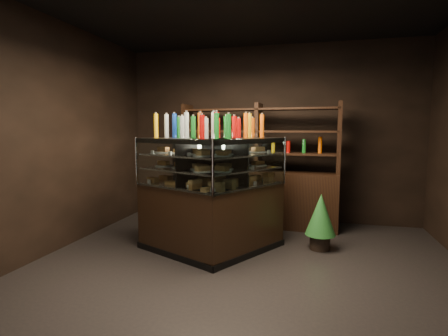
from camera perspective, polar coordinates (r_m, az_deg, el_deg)
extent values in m
plane|color=black|center=(3.99, 2.63, -17.09)|extent=(5.00, 5.00, 0.00)
cube|color=black|center=(6.13, 7.37, 5.50)|extent=(5.00, 0.02, 3.00)
cube|color=black|center=(1.31, -19.35, 2.08)|extent=(5.00, 0.02, 3.00)
cube|color=black|center=(4.82, -27.90, 4.59)|extent=(0.02, 5.00, 3.00)
cube|color=black|center=(4.57, 1.40, -8.29)|extent=(1.24, 1.47, 0.86)
cube|color=black|center=(4.68, 1.39, -12.93)|extent=(1.28, 1.52, 0.08)
cube|color=black|center=(4.42, 1.44, 4.50)|extent=(1.24, 1.47, 0.06)
cube|color=silver|center=(4.48, 1.42, -2.81)|extent=(1.17, 1.40, 0.02)
cube|color=silver|center=(4.45, 1.42, -0.22)|extent=(1.17, 1.40, 0.02)
cube|color=silver|center=(4.43, 1.43, 2.13)|extent=(1.17, 1.40, 0.02)
cube|color=white|center=(4.21, 4.79, 0.64)|extent=(0.68, 1.14, 0.61)
cylinder|color=silver|center=(4.74, 9.85, 1.21)|extent=(0.03, 0.03, 0.63)
cylinder|color=silver|center=(3.74, -1.86, -0.07)|extent=(0.03, 0.03, 0.63)
cube|color=black|center=(4.56, -5.43, -8.35)|extent=(1.48, 1.16, 0.86)
cube|color=black|center=(4.67, -5.38, -13.00)|extent=(1.52, 1.19, 0.08)
cube|color=black|center=(4.41, -5.57, 4.47)|extent=(1.48, 1.16, 0.06)
cube|color=silver|center=(4.47, -5.49, -2.85)|extent=(1.41, 1.09, 0.02)
cube|color=silver|center=(4.44, -5.52, -0.26)|extent=(1.41, 1.09, 0.02)
cube|color=silver|center=(4.42, -5.54, 2.09)|extent=(1.41, 1.09, 0.02)
cube|color=white|center=(4.20, -8.79, 0.56)|extent=(1.20, 0.56, 0.61)
cylinder|color=silver|center=(3.74, -1.86, -0.07)|extent=(0.03, 0.03, 0.63)
cylinder|color=silver|center=(4.71, -14.11, 1.08)|extent=(0.03, 0.03, 0.63)
cube|color=#B46C40|center=(4.07, -3.64, -3.21)|extent=(0.17, 0.20, 0.06)
cube|color=#B46C40|center=(4.32, 0.04, -2.64)|extent=(0.17, 0.20, 0.06)
cube|color=#B46C40|center=(4.58, 3.31, -2.12)|extent=(0.17, 0.20, 0.06)
cube|color=#B46C40|center=(4.86, 6.21, -1.65)|extent=(0.17, 0.20, 0.06)
cylinder|color=white|center=(4.10, -3.41, -0.55)|extent=(0.24, 0.24, 0.02)
cube|color=#B46C40|center=(4.09, -3.41, -0.07)|extent=(0.16, 0.19, 0.05)
cylinder|color=white|center=(4.33, -0.10, -0.17)|extent=(0.24, 0.24, 0.02)
cube|color=#B46C40|center=(4.32, -0.10, 0.28)|extent=(0.16, 0.19, 0.05)
cylinder|color=white|center=(4.57, 2.87, 0.17)|extent=(0.24, 0.24, 0.02)
cube|color=#B46C40|center=(4.56, 2.87, 0.60)|extent=(0.16, 0.19, 0.05)
cylinder|color=white|center=(4.82, 5.53, 0.47)|extent=(0.24, 0.24, 0.02)
cube|color=#B46C40|center=(4.82, 5.54, 0.88)|extent=(0.16, 0.19, 0.05)
cylinder|color=white|center=(4.08, -3.43, 2.00)|extent=(0.24, 0.24, 0.02)
cube|color=#B46C40|center=(4.08, -3.43, 2.48)|extent=(0.16, 0.19, 0.05)
cylinder|color=white|center=(4.31, -0.10, 2.24)|extent=(0.24, 0.24, 0.02)
cube|color=#B46C40|center=(4.31, -0.10, 2.70)|extent=(0.16, 0.19, 0.05)
cylinder|color=white|center=(4.55, 2.88, 2.46)|extent=(0.24, 0.24, 0.02)
cube|color=#B46C40|center=(4.55, 2.88, 2.89)|extent=(0.16, 0.19, 0.05)
cylinder|color=white|center=(4.81, 5.56, 2.64)|extent=(0.24, 0.24, 0.02)
cube|color=#B46C40|center=(4.80, 5.56, 3.05)|extent=(0.16, 0.19, 0.05)
cube|color=#B46C40|center=(4.84, -10.46, -1.76)|extent=(0.20, 0.16, 0.06)
cube|color=#B46C40|center=(4.57, -7.44, -2.19)|extent=(0.20, 0.16, 0.06)
cube|color=#B46C40|center=(4.31, -4.05, -2.67)|extent=(0.20, 0.16, 0.06)
cube|color=#B46C40|center=(4.07, -0.23, -3.19)|extent=(0.20, 0.16, 0.06)
cylinder|color=white|center=(4.80, -9.80, 0.38)|extent=(0.24, 0.24, 0.02)
cube|color=#B46C40|center=(4.80, -9.80, 0.79)|extent=(0.19, 0.15, 0.05)
cylinder|color=white|center=(4.56, -7.02, 0.11)|extent=(0.24, 0.24, 0.02)
cube|color=#B46C40|center=(4.55, -7.03, 0.54)|extent=(0.19, 0.15, 0.05)
cylinder|color=white|center=(4.32, -3.94, -0.20)|extent=(0.24, 0.24, 0.02)
cube|color=#B46C40|center=(4.32, -3.94, 0.26)|extent=(0.19, 0.15, 0.05)
cylinder|color=white|center=(4.10, -0.51, -0.54)|extent=(0.24, 0.24, 0.02)
cube|color=#B46C40|center=(4.10, -0.51, -0.06)|extent=(0.19, 0.15, 0.05)
cylinder|color=white|center=(4.79, -9.84, 2.56)|extent=(0.24, 0.24, 0.02)
cube|color=#B46C40|center=(4.78, -9.85, 2.98)|extent=(0.19, 0.15, 0.05)
cylinder|color=white|center=(4.54, -7.05, 2.41)|extent=(0.24, 0.24, 0.02)
cube|color=#B46C40|center=(4.54, -7.06, 2.84)|extent=(0.19, 0.15, 0.05)
cylinder|color=white|center=(4.30, -3.96, 2.22)|extent=(0.24, 0.24, 0.02)
cube|color=#B46C40|center=(4.30, -3.96, 2.68)|extent=(0.19, 0.15, 0.05)
cylinder|color=white|center=(4.08, -0.52, 2.01)|extent=(0.24, 0.24, 0.02)
cube|color=#B46C40|center=(4.08, -0.52, 2.50)|extent=(0.19, 0.15, 0.05)
cylinder|color=black|center=(4.03, -4.02, 6.72)|extent=(0.06, 0.06, 0.28)
cylinder|color=silver|center=(4.04, -4.04, 8.85)|extent=(0.03, 0.03, 0.02)
cylinder|color=silver|center=(4.11, -2.85, 6.72)|extent=(0.06, 0.06, 0.28)
cylinder|color=silver|center=(4.11, -2.86, 8.81)|extent=(0.03, 0.03, 0.02)
cylinder|color=#D8590A|center=(4.18, -1.72, 6.72)|extent=(0.06, 0.06, 0.28)
cylinder|color=silver|center=(4.19, -1.72, 8.78)|extent=(0.03, 0.03, 0.02)
cylinder|color=#0F38B2|center=(4.26, -0.63, 6.72)|extent=(0.06, 0.06, 0.28)
cylinder|color=silver|center=(4.26, -0.63, 8.74)|extent=(0.03, 0.03, 0.02)
cylinder|color=#B20C0A|center=(4.34, 0.43, 6.71)|extent=(0.06, 0.06, 0.28)
cylinder|color=silver|center=(4.34, 0.43, 8.69)|extent=(0.03, 0.03, 0.02)
cylinder|color=#147223|center=(4.42, 1.44, 6.71)|extent=(0.06, 0.06, 0.28)
cylinder|color=silver|center=(4.42, 1.45, 8.65)|extent=(0.03, 0.03, 0.02)
cylinder|color=yellow|center=(4.50, 2.42, 6.70)|extent=(0.06, 0.06, 0.28)
cylinder|color=silver|center=(4.50, 2.43, 8.61)|extent=(0.03, 0.03, 0.02)
cylinder|color=black|center=(4.58, 3.37, 6.69)|extent=(0.06, 0.06, 0.28)
cylinder|color=silver|center=(4.59, 3.38, 8.56)|extent=(0.03, 0.03, 0.02)
cylinder|color=silver|center=(4.67, 4.28, 6.67)|extent=(0.06, 0.06, 0.28)
cylinder|color=silver|center=(4.67, 4.29, 8.52)|extent=(0.03, 0.03, 0.02)
cylinder|color=#D8590A|center=(4.75, 5.15, 6.66)|extent=(0.06, 0.06, 0.28)
cylinder|color=silver|center=(4.75, 5.17, 8.47)|extent=(0.03, 0.03, 0.02)
cylinder|color=#0F38B2|center=(4.84, 6.00, 6.65)|extent=(0.06, 0.06, 0.28)
cylinder|color=silver|center=(4.84, 6.02, 8.42)|extent=(0.03, 0.03, 0.02)
cylinder|color=black|center=(4.82, -10.33, 6.58)|extent=(0.06, 0.06, 0.28)
cylinder|color=silver|center=(4.82, -10.37, 8.36)|extent=(0.03, 0.03, 0.02)
cylinder|color=silver|center=(4.73, -9.45, 6.60)|extent=(0.06, 0.06, 0.28)
cylinder|color=silver|center=(4.73, -9.48, 8.42)|extent=(0.03, 0.03, 0.02)
cylinder|color=#D8590A|center=(4.65, -8.54, 6.62)|extent=(0.06, 0.06, 0.28)
cylinder|color=silver|center=(4.65, -8.57, 8.47)|extent=(0.03, 0.03, 0.02)
cylinder|color=#0F38B2|center=(4.57, -7.59, 6.64)|extent=(0.06, 0.06, 0.28)
cylinder|color=silver|center=(4.57, -7.62, 8.52)|extent=(0.03, 0.03, 0.02)
cylinder|color=#B20C0A|center=(4.49, -6.61, 6.66)|extent=(0.06, 0.06, 0.28)
cylinder|color=silver|center=(4.49, -6.63, 8.57)|extent=(0.03, 0.03, 0.02)
cylinder|color=#147223|center=(4.41, -5.59, 6.68)|extent=(0.06, 0.06, 0.28)
cylinder|color=silver|center=(4.41, -5.61, 8.63)|extent=(0.03, 0.03, 0.02)
cylinder|color=yellow|center=(4.33, -4.54, 6.69)|extent=(0.06, 0.06, 0.28)
cylinder|color=silver|center=(4.34, -4.56, 8.68)|extent=(0.03, 0.03, 0.02)
cylinder|color=black|center=(4.26, -3.45, 6.71)|extent=(0.06, 0.06, 0.28)
cylinder|color=silver|center=(4.26, -3.46, 8.73)|extent=(0.03, 0.03, 0.02)
cylinder|color=silver|center=(4.18, -2.32, 6.72)|extent=(0.06, 0.06, 0.28)
cylinder|color=silver|center=(4.19, -2.33, 8.77)|extent=(0.03, 0.03, 0.02)
cylinder|color=#D8590A|center=(4.11, -1.15, 6.73)|extent=(0.06, 0.06, 0.28)
cylinder|color=silver|center=(4.11, -1.16, 8.82)|extent=(0.03, 0.03, 0.02)
cylinder|color=#0F38B2|center=(4.04, 0.06, 6.74)|extent=(0.06, 0.06, 0.28)
cylinder|color=silver|center=(4.04, 0.06, 8.86)|extent=(0.03, 0.03, 0.02)
cylinder|color=black|center=(4.90, 15.38, -11.56)|extent=(0.26, 0.26, 0.20)
cone|color=#17521C|center=(4.80, 15.51, -7.30)|extent=(0.40, 0.40, 0.55)
cone|color=#17521C|center=(4.76, 15.58, -5.18)|extent=(0.31, 0.31, 0.38)
cube|color=black|center=(5.81, 5.53, -4.94)|extent=(2.57, 0.56, 0.90)
cube|color=black|center=(6.08, -5.97, 5.04)|extent=(0.08, 0.38, 1.10)
cube|color=black|center=(5.70, 5.64, 4.96)|extent=(0.08, 0.38, 1.10)
cube|color=black|center=(5.59, 18.29, 4.64)|extent=(0.08, 0.38, 1.10)
cube|color=black|center=(5.71, 5.61, 2.45)|extent=(2.52, 0.52, 0.03)
cube|color=black|center=(5.70, 5.65, 5.97)|extent=(2.52, 0.52, 0.03)
cube|color=black|center=(5.71, 5.69, 9.48)|extent=(2.52, 0.52, 0.03)
cylinder|color=black|center=(5.98, -3.52, 3.85)|extent=(0.06, 0.06, 0.22)
cylinder|color=silver|center=(5.90, -1.32, 3.82)|extent=(0.06, 0.06, 0.22)
cylinder|color=#D8590A|center=(5.83, 0.95, 3.79)|extent=(0.06, 0.06, 0.22)
cylinder|color=#0F38B2|center=(5.76, 3.26, 3.75)|extent=(0.06, 0.06, 0.22)
cylinder|color=#B20C0A|center=(5.71, 5.63, 3.71)|extent=(0.06, 0.06, 0.22)
cylinder|color=#147223|center=(5.66, 8.03, 3.65)|extent=(0.06, 0.06, 0.22)
cylinder|color=yellow|center=(5.63, 10.47, 3.59)|extent=(0.06, 0.06, 0.22)
cylinder|color=black|center=(5.61, 12.94, 3.53)|extent=(0.06, 0.06, 0.22)
cylinder|color=silver|center=(5.59, 15.42, 3.45)|extent=(0.06, 0.06, 0.22)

